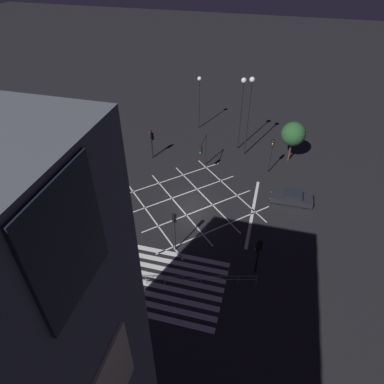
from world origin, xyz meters
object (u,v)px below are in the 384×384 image
at_px(traffic_light_nw_cross, 151,139).
at_px(traffic_light_median_south, 175,224).
at_px(street_lamp_east, 199,91).
at_px(street_lamp_west, 250,98).
at_px(street_lamp_far, 242,96).
at_px(street_tree_near, 293,134).
at_px(waiting_car, 292,197).
at_px(traffic_light_se_cross, 259,250).
at_px(traffic_light_ne_cross, 272,149).
at_px(traffic_light_median_north, 203,149).
at_px(traffic_light_se_main, 257,251).
at_px(traffic_light_nw_main, 152,140).

bearing_deg(traffic_light_nw_cross, traffic_light_median_south, 27.72).
bearing_deg(street_lamp_east, street_lamp_west, -37.03).
bearing_deg(street_lamp_far, street_tree_near, -10.10).
distance_m(traffic_light_median_south, waiting_car, 14.05).
bearing_deg(street_tree_near, traffic_light_se_cross, -96.15).
bearing_deg(traffic_light_ne_cross, traffic_light_median_north, -76.89).
bearing_deg(traffic_light_ne_cross, traffic_light_se_cross, 0.82).
xyz_separation_m(traffic_light_nw_cross, street_lamp_far, (10.05, 5.27, 4.35)).
distance_m(traffic_light_median_south, traffic_light_median_north, 12.75).
xyz_separation_m(traffic_light_ne_cross, street_tree_near, (2.22, 3.45, 0.47)).
distance_m(street_lamp_west, street_lamp_far, 1.63).
xyz_separation_m(traffic_light_se_main, street_lamp_east, (-10.78, 24.29, 3.10)).
height_order(traffic_light_median_south, traffic_light_median_north, traffic_light_median_south).
relative_size(traffic_light_se_cross, traffic_light_median_north, 0.85).
relative_size(traffic_light_median_north, street_lamp_far, 0.45).
distance_m(traffic_light_se_main, waiting_car, 10.91).
bearing_deg(street_lamp_west, traffic_light_median_south, -101.94).
bearing_deg(street_lamp_far, traffic_light_median_south, -98.19).
height_order(traffic_light_nw_main, traffic_light_nw_cross, traffic_light_nw_cross).
relative_size(traffic_light_se_cross, street_lamp_east, 0.48).
distance_m(traffic_light_ne_cross, street_tree_near, 4.13).
distance_m(street_lamp_east, waiting_car, 20.06).
height_order(traffic_light_median_south, waiting_car, traffic_light_median_south).
bearing_deg(traffic_light_se_main, traffic_light_ne_cross, -89.78).
distance_m(traffic_light_ne_cross, traffic_light_median_north, 7.83).
bearing_deg(waiting_car, street_tree_near, -85.82).
relative_size(traffic_light_median_north, street_tree_near, 0.83).
xyz_separation_m(traffic_light_ne_cross, traffic_light_median_north, (-7.63, -1.78, -0.03)).
height_order(traffic_light_se_cross, street_lamp_west, street_lamp_west).
xyz_separation_m(traffic_light_ne_cross, traffic_light_nw_main, (-14.39, -0.15, -0.75)).
bearing_deg(street_lamp_west, traffic_light_se_cross, -79.20).
height_order(traffic_light_nw_main, traffic_light_median_north, traffic_light_median_north).
xyz_separation_m(traffic_light_se_cross, traffic_light_nw_main, (-14.61, 15.02, -0.16)).
xyz_separation_m(traffic_light_se_cross, traffic_light_nw_cross, (-14.63, 14.52, 0.29)).
bearing_deg(waiting_car, traffic_light_median_north, -16.70).
relative_size(traffic_light_ne_cross, street_lamp_west, 0.45).
relative_size(traffic_light_nw_main, street_lamp_far, 0.36).
distance_m(street_lamp_far, waiting_car, 13.67).
bearing_deg(street_lamp_west, street_lamp_east, 142.97).
xyz_separation_m(traffic_light_nw_cross, street_lamp_east, (3.69, 9.64, 2.71)).
bearing_deg(traffic_light_nw_cross, street_lamp_east, 159.05).
bearing_deg(traffic_light_nw_cross, street_tree_near, 103.82).
bearing_deg(waiting_car, street_lamp_far, -52.95).
bearing_deg(street_lamp_west, traffic_light_nw_main, -162.11).
distance_m(traffic_light_nw_cross, street_lamp_east, 10.67).
xyz_separation_m(traffic_light_nw_cross, street_lamp_west, (11.08, 4.06, 4.69)).
bearing_deg(waiting_car, traffic_light_nw_main, -15.46).
height_order(traffic_light_se_cross, traffic_light_median_north, traffic_light_median_north).
relative_size(traffic_light_se_cross, traffic_light_ne_cross, 0.81).
height_order(traffic_light_nw_main, traffic_light_median_south, traffic_light_median_south).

